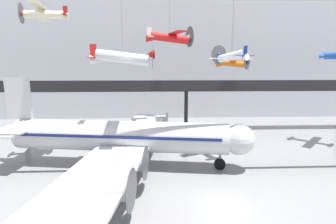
# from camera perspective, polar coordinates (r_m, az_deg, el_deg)

# --- Properties ---
(ground_plane) EXTENTS (260.00, 260.00, 0.00)m
(ground_plane) POSITION_cam_1_polar(r_m,az_deg,el_deg) (24.51, 11.65, -19.11)
(ground_plane) COLOR gray
(hangar_back_wall) EXTENTS (140.00, 3.00, 25.84)m
(hangar_back_wall) POSITION_cam_1_polar(r_m,az_deg,el_deg) (61.10, 2.78, 11.00)
(hangar_back_wall) COLOR silver
(hangar_back_wall) RESTS_ON ground
(mezzanine_walkway) EXTENTS (110.00, 3.20, 9.33)m
(mezzanine_walkway) POSITION_cam_1_polar(r_m,az_deg,el_deg) (48.44, 4.14, 5.06)
(mezzanine_walkway) COLOR black
(mezzanine_walkway) RESTS_ON ground
(airliner_silver_main) EXTENTS (31.64, 36.24, 10.48)m
(airliner_silver_main) POSITION_cam_1_polar(r_m,az_deg,el_deg) (31.64, -10.55, -5.28)
(airliner_silver_main) COLOR silver
(airliner_silver_main) RESTS_ON ground
(suspended_plane_white_twin) EXTENTS (6.72, 5.85, 9.78)m
(suspended_plane_white_twin) POSITION_cam_1_polar(r_m,az_deg,el_deg) (34.22, 13.59, 11.67)
(suspended_plane_white_twin) COLOR silver
(suspended_plane_orange_highwing) EXTENTS (6.18, 6.26, 10.59)m
(suspended_plane_orange_highwing) POSITION_cam_1_polar(r_m,az_deg,el_deg) (48.74, 13.82, 10.30)
(suspended_plane_orange_highwing) COLOR orange
(suspended_plane_cream_biplane) EXTENTS (5.57, 6.76, 5.29)m
(suspended_plane_cream_biplane) POSITION_cam_1_polar(r_m,az_deg,el_deg) (36.46, -25.45, 18.66)
(suspended_plane_cream_biplane) COLOR beige
(suspended_plane_silver_racer) EXTENTS (7.47, 9.13, 10.32)m
(suspended_plane_silver_racer) POSITION_cam_1_polar(r_m,az_deg,el_deg) (30.96, -9.81, 11.54)
(suspended_plane_silver_racer) COLOR silver
(suspended_plane_red_highwing) EXTENTS (7.83, 9.31, 7.15)m
(suspended_plane_red_highwing) POSITION_cam_1_polar(r_m,az_deg,el_deg) (43.29, 0.37, 15.88)
(suspended_plane_red_highwing) COLOR red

